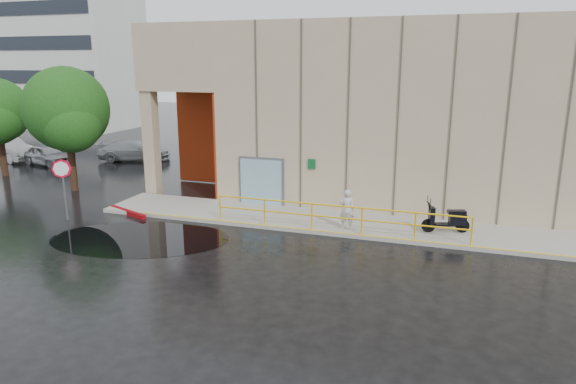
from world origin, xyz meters
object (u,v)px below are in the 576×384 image
Objects in this scene: scooter at (447,212)px; tree_near at (68,113)px; stop_sign at (62,176)px; car_c at (134,150)px; car_b at (8,149)px; red_curb at (128,212)px; person at (347,209)px; car_a at (47,155)px.

tree_near is at bearing 158.96° from scooter.
car_c is at bearing 98.45° from stop_sign.
scooter is at bearing -92.77° from car_b.
scooter is 0.75× the size of red_curb.
red_curb is at bearing 168.95° from scooter.
tree_near is (-17.89, 1.39, 2.99)m from scooter.
car_a is (-20.69, 7.23, -0.28)m from person.
person is 25.45m from car_b.
red_curb is 0.53× the size of car_b.
red_curb is at bearing -107.54° from car_b.
car_a is 5.25m from car_c.
car_c is at bearing -60.66° from car_b.
car_b is at bearing -20.62° from person.
stop_sign is at bearing -178.76° from car_c.
person is 21.92m from car_a.
red_curb is 0.39× the size of tree_near.
scooter is at bearing -91.30° from car_a.
scooter is 15.09m from stop_sign.
car_a reaches higher than red_curb.
red_curb is at bearing -110.72° from car_a.
car_c is (4.31, 3.01, 0.03)m from car_a.
car_c reaches higher than car_a.
scooter reaches higher than red_curb.
tree_near reaches higher than car_c.
car_a is (-11.32, 7.72, 0.55)m from red_curb.
car_b reaches higher than car_c.
car_a is at bearing 121.28° from stop_sign.
car_a is at bearing 141.51° from tree_near.
tree_near is at bearing -114.89° from car_a.
car_b is 0.74× the size of tree_near.
stop_sign reaches higher than scooter.
car_b is (-14.90, 8.13, 0.65)m from red_curb.
person is 0.64× the size of red_curb.
tree_near is at bearing 172.79° from car_c.
stop_sign reaches higher than car_c.
person is 14.78m from tree_near.
person is at bearing 175.56° from scooter.
car_c is (-19.97, 9.47, -0.26)m from scooter.
car_b is at bearing 149.55° from scooter.
car_a is 3.61m from car_b.
car_a is at bearing 145.69° from red_curb.
red_curb is (-12.96, -1.26, -0.84)m from scooter.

